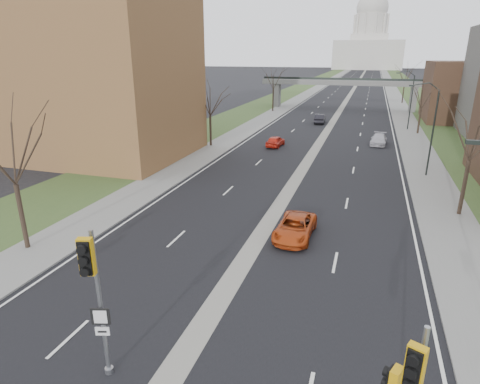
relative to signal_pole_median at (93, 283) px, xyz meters
The scene contains 23 objects.
road_surface 149.45m from the signal_pole_median, 89.17° to the left, with size 20.00×600.00×0.01m, color black.
median_strip 149.45m from the signal_pole_median, 89.17° to the left, with size 1.20×600.00×0.02m, color gray.
sidewalk_right 150.10m from the signal_pole_median, 84.58° to the left, with size 4.00×600.00×0.12m, color gray.
sidewalk_left 149.76m from the signal_pole_median, 93.77° to the left, with size 4.00×600.00×0.12m, color gray.
grass_verge_right 150.79m from the signal_pole_median, 82.31° to the left, with size 8.00×600.00×0.10m, color #2F441F.
grass_verge_left 150.27m from the signal_pole_median, 96.05° to the left, with size 8.00×600.00×0.10m, color #2F441F.
apartment_building 38.46m from the signal_pole_median, 129.05° to the left, with size 25.00×16.00×22.00m, color brown.
commercial_block_far 73.47m from the signal_pole_median, 70.80° to the left, with size 14.00×14.00×10.00m, color #462E20.
pedestrian_bridge 79.41m from the signal_pole_median, 88.44° to the left, with size 34.00×3.00×6.45m.
capitol 319.72m from the signal_pole_median, 89.61° to the left, with size 48.00×42.00×55.75m.
streetlight_mid 34.15m from the signal_pole_median, 67.26° to the left, with size 2.61×0.20×8.70m.
streetlight_far 58.94m from the signal_pole_median, 77.09° to the left, with size 2.61×0.20×8.70m.
tree_left_a 13.36m from the signal_pole_median, 145.75° to the left, with size 7.20×7.20×9.40m.
tree_left_b 38.98m from the signal_pole_median, 106.17° to the left, with size 6.75×6.75×8.81m.
tree_left_c 72.26m from the signal_pole_median, 98.63° to the left, with size 7.65×7.65×9.99m.
tree_right_a 26.34m from the signal_pole_median, 54.65° to the left, with size 7.20×7.20×9.40m.
tree_right_b 56.48m from the signal_pole_median, 74.42° to the left, with size 6.30×6.30×8.22m.
tree_right_c 95.64m from the signal_pole_median, 80.87° to the left, with size 7.65×7.65×9.99m.
signal_pole_median is the anchor object (origin of this frame).
car_left_near 40.00m from the signal_pole_median, 94.22° to the left, with size 1.63×4.05×1.38m, color red.
car_left_far 59.91m from the signal_pole_median, 89.84° to the left, with size 1.62×4.65×1.53m, color black.
car_right_near 15.08m from the signal_pole_median, 72.83° to the left, with size 2.23×4.84×1.35m, color #B23E13.
car_right_mid 46.11m from the signal_pole_median, 77.94° to the left, with size 1.90×4.66×1.35m, color #B6B4BD.
Camera 1 is at (6.05, -8.92, 11.28)m, focal length 30.00 mm.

